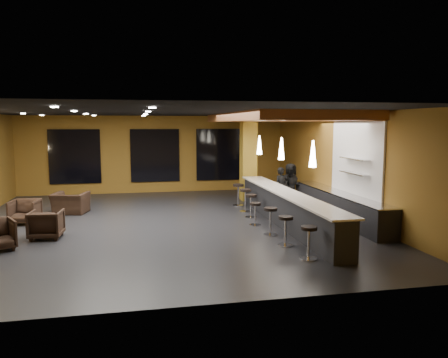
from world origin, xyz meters
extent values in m
cube|color=black|center=(0.00, 0.00, -0.05)|extent=(12.00, 13.00, 0.10)
cube|color=black|center=(0.00, 0.00, 3.55)|extent=(12.00, 13.00, 0.10)
cube|color=brown|center=(0.00, 6.55, 1.75)|extent=(12.00, 0.10, 3.50)
cube|color=brown|center=(0.00, -6.55, 1.75)|extent=(12.00, 0.10, 3.50)
cube|color=brown|center=(6.05, 0.00, 1.75)|extent=(0.10, 13.00, 3.50)
cube|color=#9E5A2E|center=(4.00, 1.00, 3.36)|extent=(3.60, 8.00, 0.28)
cube|color=black|center=(-3.50, 6.44, 1.70)|extent=(2.20, 0.06, 2.40)
cube|color=black|center=(0.00, 6.44, 1.70)|extent=(2.20, 0.06, 2.40)
cube|color=black|center=(3.00, 6.44, 1.70)|extent=(2.20, 0.06, 2.40)
cube|color=white|center=(5.96, -1.00, 2.00)|extent=(0.06, 3.20, 2.40)
cube|color=black|center=(3.65, -1.00, 0.50)|extent=(0.60, 8.00, 1.00)
cube|color=silver|center=(3.65, -1.00, 1.02)|extent=(0.78, 8.10, 0.05)
cube|color=black|center=(5.65, -0.50, 0.43)|extent=(0.70, 6.00, 0.86)
cube|color=silver|center=(5.65, -0.50, 0.89)|extent=(0.72, 6.00, 0.03)
cube|color=silver|center=(5.82, -1.20, 1.60)|extent=(0.30, 1.50, 0.03)
cube|color=silver|center=(5.82, -1.20, 2.05)|extent=(0.30, 1.50, 0.03)
cube|color=olive|center=(3.65, 3.60, 1.75)|extent=(0.60, 0.60, 3.50)
cone|color=white|center=(3.65, -3.00, 2.35)|extent=(0.20, 0.20, 0.70)
cone|color=white|center=(3.65, -0.50, 2.35)|extent=(0.20, 0.20, 0.70)
cone|color=white|center=(3.65, 2.00, 2.35)|extent=(0.20, 0.20, 0.70)
imported|color=black|center=(4.52, 1.94, 0.75)|extent=(0.61, 0.46, 1.50)
imported|color=black|center=(5.02, 2.19, 0.75)|extent=(0.88, 0.78, 1.50)
imported|color=black|center=(5.03, 2.36, 0.80)|extent=(0.93, 0.79, 1.61)
imported|color=black|center=(-3.33, -1.19, 0.39)|extent=(0.89, 0.91, 0.78)
imported|color=black|center=(-4.34, 0.81, 0.38)|extent=(0.91, 0.93, 0.77)
imported|color=black|center=(-3.16, 2.21, 0.37)|extent=(1.34, 1.24, 0.73)
cylinder|color=silver|center=(3.00, -4.43, 0.01)|extent=(0.40, 0.40, 0.03)
cylinder|color=silver|center=(3.00, -4.43, 0.37)|extent=(0.07, 0.07, 0.69)
cylinder|color=black|center=(3.00, -4.43, 0.74)|extent=(0.38, 0.38, 0.08)
cylinder|color=silver|center=(2.86, -3.23, 0.01)|extent=(0.39, 0.39, 0.03)
cylinder|color=silver|center=(2.86, -3.23, 0.36)|extent=(0.07, 0.07, 0.69)
cylinder|color=black|center=(2.86, -3.23, 0.74)|extent=(0.37, 0.37, 0.08)
cylinder|color=silver|center=(2.81, -2.11, 0.01)|extent=(0.40, 0.40, 0.03)
cylinder|color=silver|center=(2.81, -2.11, 0.37)|extent=(0.07, 0.07, 0.70)
cylinder|color=black|center=(2.81, -2.11, 0.75)|extent=(0.38, 0.38, 0.08)
cylinder|color=silver|center=(2.71, -0.87, 0.01)|extent=(0.36, 0.36, 0.03)
cylinder|color=silver|center=(2.71, -0.87, 0.33)|extent=(0.06, 0.06, 0.63)
cylinder|color=black|center=(2.71, -0.87, 0.68)|extent=(0.34, 0.34, 0.07)
cylinder|color=silver|center=(2.88, 0.25, 0.01)|extent=(0.40, 0.40, 0.03)
cylinder|color=silver|center=(2.88, 0.25, 0.37)|extent=(0.07, 0.07, 0.70)
cylinder|color=black|center=(2.88, 0.25, 0.75)|extent=(0.38, 0.38, 0.08)
cylinder|color=silver|center=(2.93, 1.21, 0.02)|extent=(0.42, 0.42, 0.03)
cylinder|color=silver|center=(2.93, 1.21, 0.39)|extent=(0.07, 0.07, 0.73)
cylinder|color=black|center=(2.93, 1.21, 0.79)|extent=(0.40, 0.40, 0.08)
cylinder|color=silver|center=(2.95, 2.41, 0.02)|extent=(0.43, 0.43, 0.03)
cylinder|color=silver|center=(2.95, 2.41, 0.40)|extent=(0.07, 0.07, 0.75)
cylinder|color=black|center=(2.95, 2.41, 0.80)|extent=(0.41, 0.41, 0.09)
camera|label=1|loc=(-0.88, -13.65, 3.12)|focal=35.00mm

